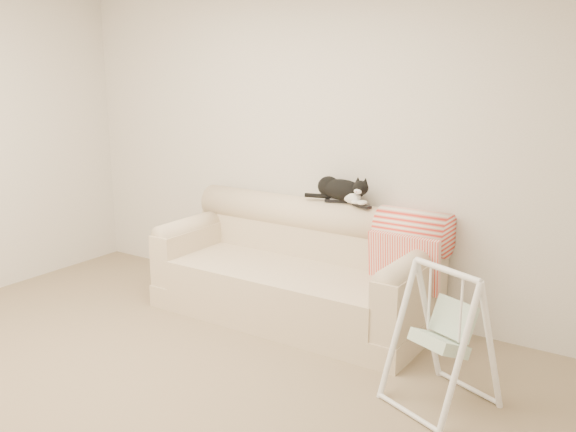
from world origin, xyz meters
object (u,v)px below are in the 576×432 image
object	(u,v)px
sofa	(297,272)
baby_swing	(444,336)
remote_a	(336,201)
tuxedo_cat	(342,190)
remote_b	(362,206)

from	to	relation	value
sofa	baby_swing	bearing A→B (deg)	-24.95
sofa	remote_a	distance (m)	0.65
remote_a	tuxedo_cat	bearing A→B (deg)	5.14
remote_a	baby_swing	bearing A→B (deg)	-36.53
sofa	remote_a	bearing A→B (deg)	50.11
remote_b	remote_a	bearing A→B (deg)	170.76
baby_swing	remote_a	bearing A→B (deg)	143.47
remote_b	tuxedo_cat	distance (m)	0.23
remote_a	sofa	bearing A→B (deg)	-129.89
sofa	remote_b	bearing A→B (deg)	24.69
remote_b	baby_swing	xyz separation A→B (m)	(1.00, -0.88, -0.49)
sofa	remote_a	xyz separation A→B (m)	(0.21, 0.25, 0.56)
remote_a	remote_b	world-z (taller)	remote_a
remote_a	baby_swing	distance (m)	1.63
remote_a	baby_swing	xyz separation A→B (m)	(1.25, -0.92, -0.49)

